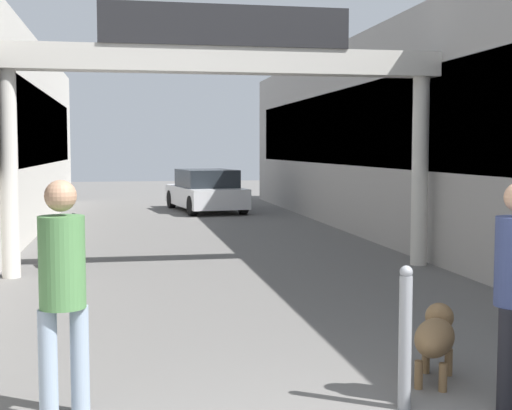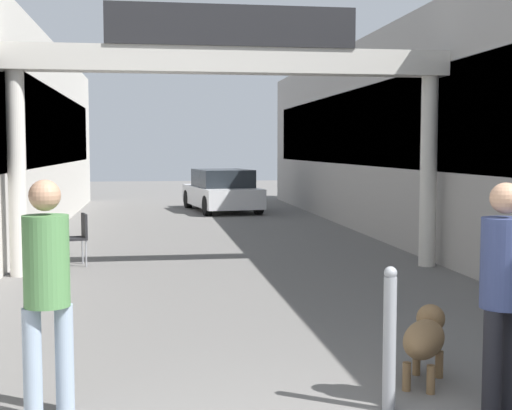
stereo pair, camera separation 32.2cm
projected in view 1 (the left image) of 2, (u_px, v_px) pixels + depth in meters
storefront_right at (439, 135)px, 15.40m from camera, size 3.00×26.00×4.57m
arcade_sign_gateway at (225, 84)px, 11.38m from camera, size 7.40×0.47×4.24m
pedestrian_companion at (62, 282)px, 5.24m from camera, size 0.44×0.44×1.77m
dog_on_leash at (436, 335)px, 6.15m from camera, size 0.68×0.87×0.62m
bollard_post_metal at (405, 336)px, 5.45m from camera, size 0.10×0.10×1.12m
cafe_chair_black_nearer at (70, 235)px, 12.01m from camera, size 0.49×0.49×0.89m
parked_car_white at (206, 191)px, 22.62m from camera, size 2.32×4.21×1.33m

